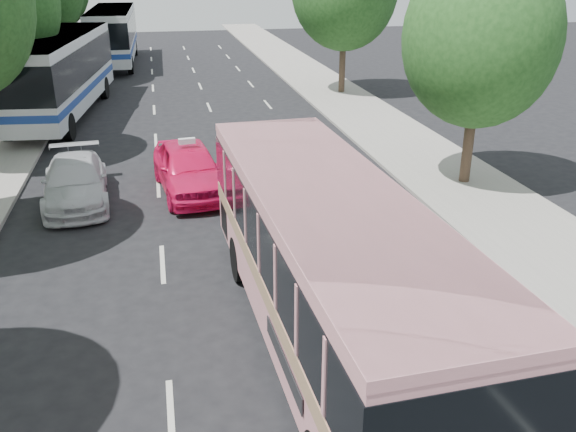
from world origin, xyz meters
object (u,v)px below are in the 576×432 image
object	(u,v)px
white_pickup	(75,181)
tour_coach_rear	(113,31)
tour_coach_front	(59,69)
pink_taxi	(189,168)
pink_bus	(328,253)

from	to	relation	value
white_pickup	tour_coach_rear	bearing A→B (deg)	85.24
white_pickup	tour_coach_front	world-z (taller)	tour_coach_front
tour_coach_rear	pink_taxi	bearing A→B (deg)	-81.83
white_pickup	tour_coach_front	bearing A→B (deg)	93.48
tour_coach_front	tour_coach_rear	xyz separation A→B (m)	(1.80, 16.57, 0.02)
pink_bus	tour_coach_front	size ratio (longest dim) A/B	0.81
pink_bus	tour_coach_front	distance (m)	23.22
tour_coach_front	pink_bus	bearing A→B (deg)	-64.52
pink_taxi	tour_coach_front	distance (m)	13.50
tour_coach_front	tour_coach_rear	bearing A→B (deg)	90.17
tour_coach_rear	white_pickup	bearing A→B (deg)	-89.08
pink_bus	pink_taxi	bearing A→B (deg)	100.22
pink_bus	pink_taxi	distance (m)	10.00
pink_bus	pink_taxi	xyz separation A→B (m)	(-2.14, 9.68, -1.29)
white_pickup	tour_coach_rear	distance (m)	29.06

